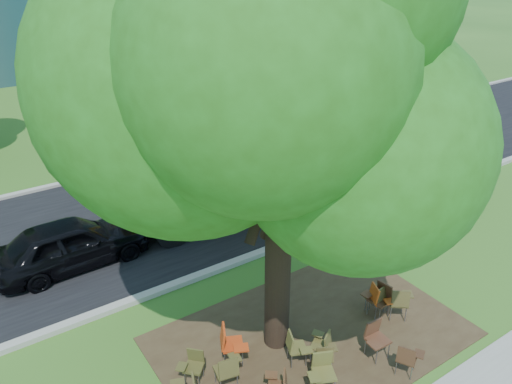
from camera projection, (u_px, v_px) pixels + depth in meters
ground at (265, 341)px, 11.52m from camera, size 160.00×160.00×0.00m
dirt_patch at (312, 336)px, 11.64m from camera, size 7.00×4.50×0.03m
asphalt_road at (146, 217)px, 16.72m from camera, size 80.00×8.00×0.04m
kerb_near at (203, 274)px, 13.72m from camera, size 80.00×0.25×0.14m
kerb_far at (105, 174)px, 19.75m from camera, size 80.00×0.25×0.14m
bg_tree_3 at (236, 19)px, 23.69m from camera, size 5.60×5.60×7.84m
bg_tree_4 at (370, 24)px, 27.24m from camera, size 5.00×5.00×6.85m
main_tree at (282, 75)px, 8.77m from camera, size 7.20×7.20×9.78m
school_bus at (315, 144)px, 17.81m from camera, size 13.15×4.25×3.16m
chair_1 at (228, 369)px, 10.03m from camera, size 0.67×0.53×0.91m
chair_2 at (279, 384)px, 9.78m from camera, size 0.53×0.67×0.78m
chair_3 at (322, 369)px, 10.03m from camera, size 0.74×0.58×0.90m
chair_4 at (325, 355)px, 10.45m from camera, size 0.67×0.53×0.80m
chair_5 at (376, 336)px, 10.85m from camera, size 0.61×0.54×0.92m
chair_6 at (380, 296)px, 12.11m from camera, size 0.59×0.60×0.90m
chair_7 at (400, 300)px, 11.95m from camera, size 0.78×0.62×0.92m
chair_9 at (193, 363)px, 10.28m from camera, size 0.66×0.52×0.77m
chair_10 at (230, 342)px, 10.64m from camera, size 0.63×0.80×0.97m
chair_11 at (323, 343)px, 10.79m from camera, size 0.52×0.64×0.78m
chair_12 at (379, 298)px, 12.07m from camera, size 0.56×0.71×0.88m
chair_13 at (378, 296)px, 12.19m from camera, size 0.55×0.53×0.83m
chair_14 at (408, 357)px, 10.39m from camera, size 0.66×0.55×0.81m
chair_15 at (295, 346)px, 10.67m from camera, size 0.52×0.66×0.82m
black_car at (71, 243)px, 13.96m from camera, size 4.27×1.81×1.44m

